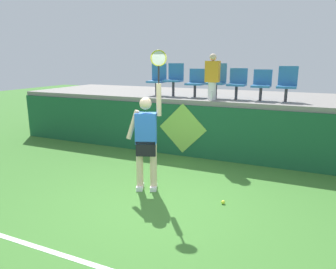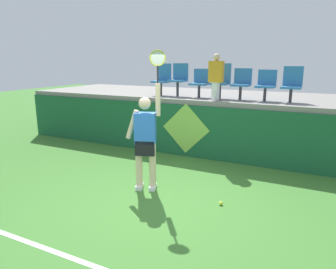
% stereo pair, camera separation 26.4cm
% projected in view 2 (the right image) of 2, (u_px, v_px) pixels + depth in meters
% --- Properties ---
extents(ground_plane, '(40.00, 40.00, 0.00)m').
position_uv_depth(ground_plane, '(153.00, 204.00, 5.35)').
color(ground_plane, '#3D752D').
extents(court_back_wall, '(11.82, 0.20, 1.32)m').
position_uv_depth(court_back_wall, '(210.00, 133.00, 7.68)').
color(court_back_wall, '#195633').
rests_on(court_back_wall, ground_plane).
extents(spectator_platform, '(11.82, 3.18, 0.12)m').
position_uv_depth(spectator_platform, '(229.00, 97.00, 8.85)').
color(spectator_platform, gray).
rests_on(spectator_platform, court_back_wall).
extents(court_baseline_stripe, '(10.64, 0.08, 0.01)m').
position_uv_depth(court_baseline_stripe, '(83.00, 262.00, 3.81)').
color(court_baseline_stripe, white).
rests_on(court_baseline_stripe, ground_plane).
extents(tennis_player, '(0.72, 0.38, 2.58)m').
position_uv_depth(tennis_player, '(146.00, 139.00, 5.75)').
color(tennis_player, white).
rests_on(tennis_player, ground_plane).
extents(tennis_ball, '(0.07, 0.07, 0.07)m').
position_uv_depth(tennis_ball, '(221.00, 203.00, 5.30)').
color(tennis_ball, '#D1E533').
rests_on(tennis_ball, ground_plane).
extents(water_bottle, '(0.06, 0.06, 0.22)m').
position_uv_depth(water_bottle, '(215.00, 96.00, 7.51)').
color(water_bottle, white).
rests_on(water_bottle, spectator_platform).
extents(stadium_chair_0, '(0.44, 0.42, 0.87)m').
position_uv_depth(stadium_chair_0, '(162.00, 78.00, 8.72)').
color(stadium_chair_0, '#38383D').
rests_on(stadium_chair_0, spectator_platform).
extents(stadium_chair_1, '(0.44, 0.42, 0.88)m').
position_uv_depth(stadium_chair_1, '(179.00, 78.00, 8.49)').
color(stadium_chair_1, '#38383D').
rests_on(stadium_chair_1, spectator_platform).
extents(stadium_chair_2, '(0.44, 0.42, 0.74)m').
position_uv_depth(stadium_chair_2, '(200.00, 82.00, 8.23)').
color(stadium_chair_2, '#38383D').
rests_on(stadium_chair_2, spectator_platform).
extents(stadium_chair_3, '(0.44, 0.42, 0.88)m').
position_uv_depth(stadium_chair_3, '(221.00, 80.00, 7.98)').
color(stadium_chair_3, '#38383D').
rests_on(stadium_chair_3, spectator_platform).
extents(stadium_chair_4, '(0.44, 0.42, 0.76)m').
position_uv_depth(stadium_chair_4, '(242.00, 82.00, 7.75)').
color(stadium_chair_4, '#38383D').
rests_on(stadium_chair_4, spectator_platform).
extents(stadium_chair_5, '(0.44, 0.42, 0.74)m').
position_uv_depth(stadium_chair_5, '(266.00, 84.00, 7.49)').
color(stadium_chair_5, '#38383D').
rests_on(stadium_chair_5, spectator_platform).
extents(stadium_chair_6, '(0.44, 0.42, 0.83)m').
position_uv_depth(stadium_chair_6, '(292.00, 83.00, 7.24)').
color(stadium_chair_6, '#38383D').
rests_on(stadium_chair_6, spectator_platform).
extents(spectator_0, '(0.34, 0.20, 1.12)m').
position_uv_depth(spectator_0, '(216.00, 76.00, 7.59)').
color(spectator_0, white).
rests_on(spectator_0, spectator_platform).
extents(wall_signage_mount, '(1.27, 0.01, 1.36)m').
position_uv_depth(wall_signage_mount, '(185.00, 156.00, 8.00)').
color(wall_signage_mount, '#195633').
rests_on(wall_signage_mount, ground_plane).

